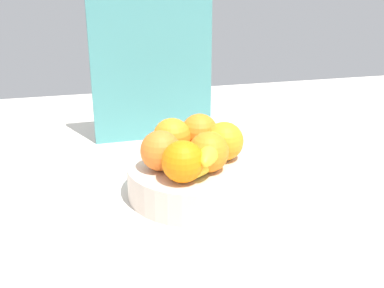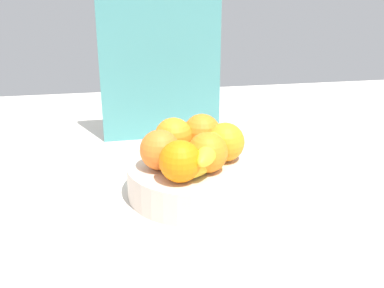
# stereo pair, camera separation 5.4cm
# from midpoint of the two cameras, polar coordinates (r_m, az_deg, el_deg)

# --- Properties ---
(ground_plane) EXTENTS (1.80, 1.40, 0.03)m
(ground_plane) POSITION_cam_midpoint_polar(r_m,az_deg,el_deg) (0.97, 1.60, -5.89)
(ground_plane) COLOR beige
(fruit_bowl) EXTENTS (0.25, 0.25, 0.06)m
(fruit_bowl) POSITION_cam_midpoint_polar(r_m,az_deg,el_deg) (0.92, 1.69, -4.08)
(fruit_bowl) COLOR beige
(fruit_bowl) RESTS_ON ground_plane
(orange_front_left) EXTENTS (0.07, 0.07, 0.07)m
(orange_front_left) POSITION_cam_midpoint_polar(r_m,az_deg,el_deg) (0.88, -1.94, -0.70)
(orange_front_left) COLOR orange
(orange_front_left) RESTS_ON fruit_bowl
(orange_front_right) EXTENTS (0.07, 0.07, 0.07)m
(orange_front_right) POSITION_cam_midpoint_polar(r_m,az_deg,el_deg) (0.83, 0.49, -2.02)
(orange_front_right) COLOR orange
(orange_front_right) RESTS_ON fruit_bowl
(orange_center) EXTENTS (0.07, 0.07, 0.07)m
(orange_center) POSITION_cam_midpoint_polar(r_m,az_deg,el_deg) (0.87, 3.57, -0.99)
(orange_center) COLOR orange
(orange_center) RESTS_ON fruit_bowl
(orange_back_left) EXTENTS (0.07, 0.07, 0.07)m
(orange_back_left) POSITION_cam_midpoint_polar(r_m,az_deg,el_deg) (0.92, 5.51, 0.21)
(orange_back_left) COLOR orange
(orange_back_left) RESTS_ON fruit_bowl
(orange_back_right) EXTENTS (0.07, 0.07, 0.07)m
(orange_back_right) POSITION_cam_midpoint_polar(r_m,az_deg,el_deg) (0.96, 2.76, 1.32)
(orange_back_right) COLOR orange
(orange_back_right) RESTS_ON fruit_bowl
(orange_top_stack) EXTENTS (0.07, 0.07, 0.07)m
(orange_top_stack) POSITION_cam_midpoint_polar(r_m,az_deg,el_deg) (0.94, -0.48, 0.84)
(orange_top_stack) COLOR orange
(orange_top_stack) RESTS_ON fruit_bowl
(banana_bunch) EXTENTS (0.14, 0.17, 0.06)m
(banana_bunch) POSITION_cam_midpoint_polar(r_m,az_deg,el_deg) (0.89, 3.91, -0.95)
(banana_bunch) COLOR yellow
(banana_bunch) RESTS_ON fruit_bowl
(cutting_board) EXTENTS (0.28, 0.03, 0.36)m
(cutting_board) POSITION_cam_midpoint_polar(r_m,az_deg,el_deg) (1.16, -2.28, 9.18)
(cutting_board) COLOR teal
(cutting_board) RESTS_ON ground_plane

